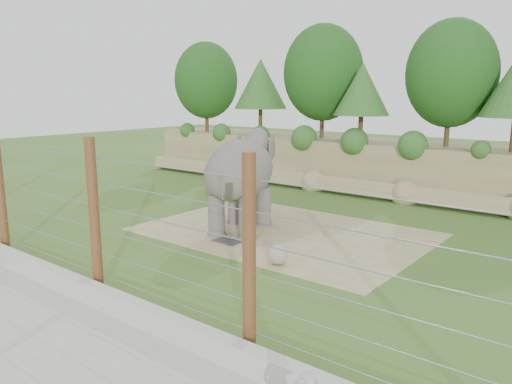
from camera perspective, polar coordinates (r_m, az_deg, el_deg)
The scene contains 9 objects.
ground at distance 16.45m, azimuth -4.37°, elevation -6.56°, with size 90.00×90.00×0.00m, color #3B6A26.
back_embankment at distance 26.16m, azimuth 15.94°, elevation 8.58°, with size 30.00×5.52×8.77m.
dirt_patch at distance 18.38m, azimuth 3.17°, elevation -4.57°, with size 10.00×7.00×0.02m, color #97865F.
drain_grate at distance 17.18m, azimuth -3.28°, elevation -5.63°, with size 1.00×0.60×0.03m, color #262628.
elephant at distance 18.14m, azimuth -1.76°, elevation 0.96°, with size 1.88×4.38×3.55m, color #645D59, non-canonical shape.
stone_ball at distance 14.92m, azimuth 2.46°, elevation -7.11°, with size 0.62×0.62×0.62m, color gray.
retaining_wall at distance 13.37m, azimuth -19.34°, elevation -10.38°, with size 26.00×0.35×0.50m, color #ABA99E.
walkway at distance 12.63m, azimuth -27.14°, elevation -13.56°, with size 26.00×4.00×0.01m, color #ABA99E.
barrier_fence at distance 13.10m, azimuth -18.00°, elevation -2.70°, with size 20.26×0.26×4.00m.
Camera 1 is at (10.68, -11.44, 5.07)m, focal length 35.00 mm.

